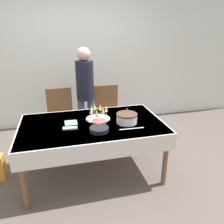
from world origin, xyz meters
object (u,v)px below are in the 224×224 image
Objects in this scene: dining_chair_far_right at (108,112)px; birthday_cake at (127,118)px; plate_stack_main at (99,129)px; plate_stack_dessert at (99,122)px; champagne_tray at (98,112)px; person_standing at (85,88)px; dining_chair_far_left at (60,116)px.

dining_chair_far_right is 0.97m from birthday_cake.
plate_stack_main reaches higher than plate_stack_dessert.
plate_stack_dessert is (0.04, 0.21, -0.00)m from plate_stack_main.
person_standing reaches higher than champagne_tray.
dining_chair_far_right is 4.37× the size of plate_stack_main.
birthday_cake is at bearing -9.29° from plate_stack_dessert.
dining_chair_far_right is 0.61× the size of person_standing.
plate_stack_main is (-0.38, -0.15, -0.04)m from birthday_cake.
birthday_cake is at bearing -33.57° from champagne_tray.
champagne_tray is 1.77× the size of plate_stack_dessert.
champagne_tray is 0.20× the size of person_standing.
dining_chair_far_right is 0.83m from champagne_tray.
dining_chair_far_right reaches higher than plate_stack_dessert.
birthday_cake is 1.17× the size of plate_stack_main.
birthday_cake is at bearing -69.37° from person_standing.
dining_chair_far_left reaches higher than birthday_cake.
dining_chair_far_left reaches higher than champagne_tray.
champagne_tray is at bearing -56.02° from dining_chair_far_left.
champagne_tray is at bearing 81.68° from plate_stack_main.
dining_chair_far_right is at bearing 0.03° from dining_chair_far_left.
dining_chair_far_left reaches higher than plate_stack_main.
dining_chair_far_right is 3.06× the size of champagne_tray.
person_standing is at bearing 89.97° from plate_stack_main.
dining_chair_far_left is 1.00× the size of dining_chair_far_right.
plate_stack_main is at bearing -101.00° from plate_stack_dessert.
dining_chair_far_right is 1.16m from plate_stack_main.
birthday_cake reaches higher than champagne_tray.
dining_chair_far_right is at bearing 92.05° from birthday_cake.
dining_chair_far_right is at bearing 70.73° from plate_stack_dessert.
plate_stack_dessert is 0.98m from person_standing.
dining_chair_far_left is 3.73× the size of birthday_cake.
birthday_cake is 1.45× the size of plate_stack_dessert.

